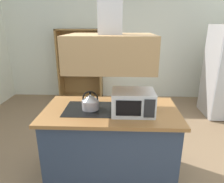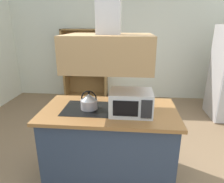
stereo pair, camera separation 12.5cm
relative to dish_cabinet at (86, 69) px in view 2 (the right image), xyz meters
name	(u,v)px [view 2 (the right image)]	position (x,y,z in m)	size (l,w,h in m)	color
ground_plane	(123,173)	(1.07, -2.78, -0.76)	(7.80, 7.80, 0.00)	#87694C
wall_back	(129,44)	(1.07, 0.22, 0.59)	(6.00, 0.12, 2.70)	silver
kitchen_island	(109,142)	(0.89, -2.78, -0.31)	(1.56, 0.85, 0.90)	#324058
range_hood	(109,39)	(0.89, -2.78, 0.93)	(0.90, 0.70, 1.32)	tan
dish_cabinet	(86,69)	(0.00, 0.00, 0.00)	(1.07, 0.40, 1.73)	olive
kettle	(89,101)	(0.66, -2.78, 0.23)	(0.20, 0.20, 0.22)	#BFB5BB
cutting_board	(127,101)	(1.09, -2.53, 0.15)	(0.34, 0.24, 0.02)	#A6884C
microwave	(131,102)	(1.14, -2.87, 0.27)	(0.46, 0.35, 0.26)	silver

